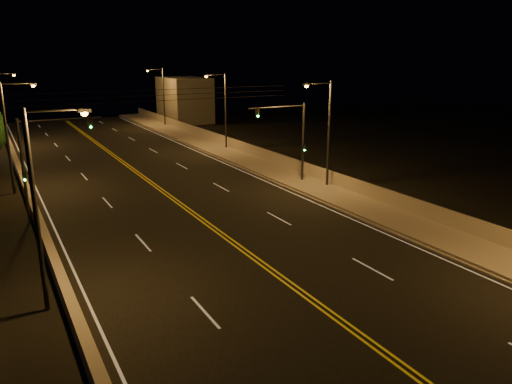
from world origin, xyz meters
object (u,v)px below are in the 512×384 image
streetlight_2 (223,106)px  streetlight_4 (42,196)px  streetlight_5 (11,130)px  traffic_signal_left (39,157)px  streetlight_3 (162,93)px  streetlight_1 (326,127)px  traffic_signal_right (293,135)px

streetlight_2 → streetlight_4: size_ratio=1.00×
streetlight_5 → traffic_signal_left: streetlight_5 is taller
streetlight_3 → traffic_signal_left: streetlight_3 is taller
streetlight_1 → streetlight_3: (0.00, 39.87, 0.00)m
streetlight_5 → traffic_signal_left: bearing=-82.5°
traffic_signal_right → streetlight_1: bearing=-58.2°
streetlight_2 → streetlight_3: size_ratio=1.00×
streetlight_5 → traffic_signal_left: size_ratio=1.27×
streetlight_1 → streetlight_2: 18.77m
traffic_signal_right → traffic_signal_left: bearing=180.0°
streetlight_1 → streetlight_3: same height
streetlight_1 → streetlight_5: 23.75m
streetlight_3 → streetlight_4: bearing=-113.1°
streetlight_4 → traffic_signal_right: (19.95, 12.65, -0.77)m
streetlight_2 → traffic_signal_right: bearing=-95.1°
streetlight_3 → streetlight_4: size_ratio=1.00×
streetlight_2 → streetlight_1: bearing=-90.0°
streetlight_1 → streetlight_4: bearing=-154.3°
streetlight_1 → traffic_signal_right: bearing=121.8°
streetlight_2 → streetlight_4: (-21.40, -29.08, 0.00)m
streetlight_2 → streetlight_5: (-21.40, -8.48, 0.00)m
streetlight_5 → traffic_signal_left: 8.05m
streetlight_3 → traffic_signal_right: 37.56m
traffic_signal_right → streetlight_3: bearing=87.8°
streetlight_2 → traffic_signal_left: size_ratio=1.27×
streetlight_1 → streetlight_5: bearing=154.3°
streetlight_5 → traffic_signal_left: (1.05, -7.95, -0.77)m
streetlight_4 → traffic_signal_left: 12.71m
streetlight_4 → streetlight_5: bearing=90.0°
streetlight_3 → traffic_signal_left: (-20.35, -37.53, -0.77)m
streetlight_1 → streetlight_3: 39.87m
streetlight_4 → traffic_signal_left: bearing=85.2°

